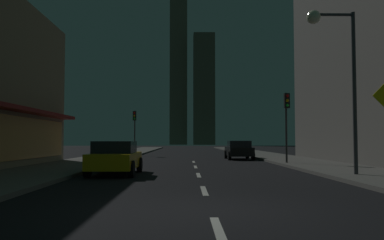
{
  "coord_description": "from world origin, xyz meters",
  "views": [
    {
      "loc": [
        -0.54,
        -8.61,
        1.49
      ],
      "look_at": [
        0.0,
        26.32,
        3.27
      ],
      "focal_mm": 37.32,
      "sensor_mm": 36.0,
      "label": 1
    }
  ],
  "objects_px": {
    "fire_hydrant_far_left": "(109,155)",
    "car_parked_far": "(239,150)",
    "traffic_light_far_left": "(135,123)",
    "street_lamp_right": "(333,51)",
    "traffic_light_near_right": "(287,112)",
    "car_parked_near": "(115,157)"
  },
  "relations": [
    {
      "from": "car_parked_near",
      "to": "car_parked_far",
      "type": "distance_m",
      "value": 15.48
    },
    {
      "from": "traffic_light_near_right",
      "to": "street_lamp_right",
      "type": "height_order",
      "value": "street_lamp_right"
    },
    {
      "from": "traffic_light_near_right",
      "to": "street_lamp_right",
      "type": "relative_size",
      "value": 0.64
    },
    {
      "from": "car_parked_near",
      "to": "traffic_light_far_left",
      "type": "height_order",
      "value": "traffic_light_far_left"
    },
    {
      "from": "car_parked_near",
      "to": "street_lamp_right",
      "type": "bearing_deg",
      "value": -10.58
    },
    {
      "from": "traffic_light_near_right",
      "to": "traffic_light_far_left",
      "type": "relative_size",
      "value": 1.0
    },
    {
      "from": "traffic_light_near_right",
      "to": "traffic_light_far_left",
      "type": "bearing_deg",
      "value": 126.53
    },
    {
      "from": "street_lamp_right",
      "to": "fire_hydrant_far_left",
      "type": "bearing_deg",
      "value": 132.76
    },
    {
      "from": "traffic_light_far_left",
      "to": "fire_hydrant_far_left",
      "type": "bearing_deg",
      "value": -92.16
    },
    {
      "from": "car_parked_near",
      "to": "car_parked_far",
      "type": "relative_size",
      "value": 1.0
    },
    {
      "from": "fire_hydrant_far_left",
      "to": "car_parked_far",
      "type": "bearing_deg",
      "value": 18.56
    },
    {
      "from": "traffic_light_near_right",
      "to": "traffic_light_far_left",
      "type": "distance_m",
      "value": 18.48
    },
    {
      "from": "car_parked_near",
      "to": "traffic_light_near_right",
      "type": "relative_size",
      "value": 1.01
    },
    {
      "from": "traffic_light_far_left",
      "to": "street_lamp_right",
      "type": "distance_m",
      "value": 25.35
    },
    {
      "from": "traffic_light_near_right",
      "to": "car_parked_near",
      "type": "bearing_deg",
      "value": -145.31
    },
    {
      "from": "traffic_light_far_left",
      "to": "street_lamp_right",
      "type": "relative_size",
      "value": 0.64
    },
    {
      "from": "fire_hydrant_far_left",
      "to": "traffic_light_near_right",
      "type": "bearing_deg",
      "value": -20.32
    },
    {
      "from": "car_parked_near",
      "to": "traffic_light_far_left",
      "type": "bearing_deg",
      "value": 95.13
    },
    {
      "from": "car_parked_near",
      "to": "fire_hydrant_far_left",
      "type": "distance_m",
      "value": 10.77
    },
    {
      "from": "traffic_light_near_right",
      "to": "street_lamp_right",
      "type": "distance_m",
      "value": 8.19
    },
    {
      "from": "car_parked_near",
      "to": "fire_hydrant_far_left",
      "type": "xyz_separation_m",
      "value": [
        -2.3,
        10.52,
        -0.29
      ]
    },
    {
      "from": "fire_hydrant_far_left",
      "to": "traffic_light_near_right",
      "type": "distance_m",
      "value": 12.46
    }
  ]
}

